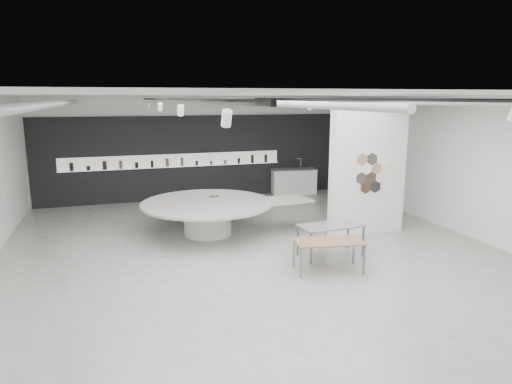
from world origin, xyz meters
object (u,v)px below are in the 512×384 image
object	(u,v)px
partition_column	(368,170)
sample_table_stone	(331,228)
display_island	(210,213)
sample_table_wood	(329,243)
kitchen_counter	(294,181)

from	to	relation	value
partition_column	sample_table_stone	world-z (taller)	partition_column
display_island	sample_table_wood	world-z (taller)	display_island
sample_table_wood	sample_table_stone	size ratio (longest dim) A/B	1.02
partition_column	sample_table_stone	xyz separation A→B (m)	(-1.83, -1.46, -1.10)
partition_column	sample_table_stone	size ratio (longest dim) A/B	2.33
partition_column	sample_table_stone	distance (m)	2.58
sample_table_stone	kitchen_counter	distance (m)	7.27
sample_table_stone	kitchen_counter	xyz separation A→B (m)	(1.94, 7.00, -0.20)
sample_table_wood	sample_table_stone	world-z (taller)	sample_table_stone
sample_table_wood	display_island	bearing A→B (deg)	118.19
sample_table_stone	display_island	bearing A→B (deg)	131.90
display_island	kitchen_counter	world-z (taller)	kitchen_counter
partition_column	sample_table_wood	distance (m)	3.48
sample_table_wood	kitchen_counter	distance (m)	8.23
partition_column	sample_table_wood	size ratio (longest dim) A/B	2.29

